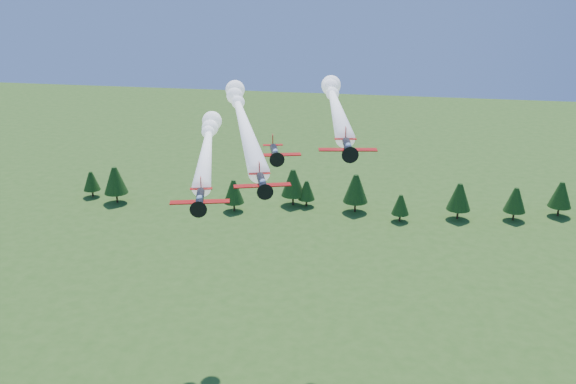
% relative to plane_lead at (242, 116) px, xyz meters
% --- Properties ---
extents(plane_lead, '(22.24, 57.93, 3.70)m').
position_rel_plane_lead_xyz_m(plane_lead, '(0.00, 0.00, 0.00)').
color(plane_lead, black).
rests_on(plane_lead, ground).
extents(plane_left, '(16.56, 46.63, 3.70)m').
position_rel_plane_lead_xyz_m(plane_left, '(-6.17, 0.71, -5.07)').
color(plane_left, black).
rests_on(plane_left, ground).
extents(plane_right, '(13.05, 49.59, 3.70)m').
position_rel_plane_lead_xyz_m(plane_right, '(14.30, 6.12, 1.69)').
color(plane_right, black).
rests_on(plane_right, ground).
extents(plane_slot, '(7.36, 8.16, 2.58)m').
position_rel_plane_lead_xyz_m(plane_slot, '(8.21, -13.90, -1.67)').
color(plane_slot, black).
rests_on(plane_slot, ground).
extents(treeline, '(173.21, 20.03, 11.97)m').
position_rel_plane_lead_xyz_m(treeline, '(16.83, 87.32, -42.27)').
color(treeline, '#382314').
rests_on(treeline, ground).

